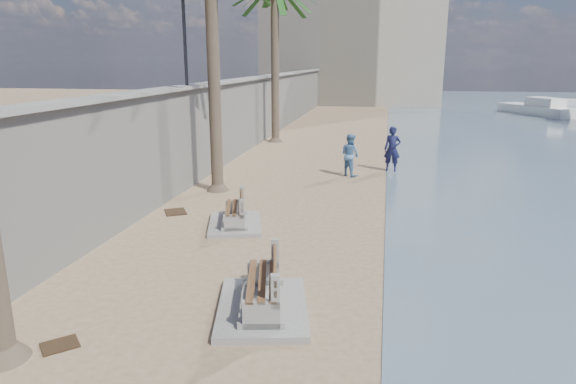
{
  "coord_description": "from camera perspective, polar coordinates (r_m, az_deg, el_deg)",
  "views": [
    {
      "loc": [
        1.9,
        -5.5,
        4.48
      ],
      "look_at": [
        -0.5,
        7.0,
        1.2
      ],
      "focal_mm": 32.0,
      "sensor_mm": 36.0,
      "label": 1
    }
  ],
  "objects": [
    {
      "name": "wall_cap",
      "position": [
        26.49,
        -4.81,
        12.39
      ],
      "size": [
        0.8,
        70.0,
        0.12
      ],
      "primitive_type": "cube",
      "color": "gray",
      "rests_on": "seawall"
    },
    {
      "name": "yacht_far",
      "position": [
        48.3,
        25.87,
        8.12
      ],
      "size": [
        5.12,
        7.37,
        1.5
      ],
      "primitive_type": null,
      "rotation": [
        0.0,
        0.0,
        2.05
      ],
      "color": "silver",
      "rests_on": "bay_water"
    },
    {
      "name": "debris_c",
      "position": [
        15.94,
        -12.4,
        -2.17
      ],
      "size": [
        0.89,
        0.95,
        0.03
      ],
      "primitive_type": "cube",
      "rotation": [
        0.0,
        0.0,
        5.25
      ],
      "color": "#382616",
      "rests_on": "ground_plane"
    },
    {
      "name": "bench_far",
      "position": [
        14.29,
        -5.95,
        -2.32
      ],
      "size": [
        1.92,
        2.37,
        0.87
      ],
      "color": "gray",
      "rests_on": "ground_plane"
    },
    {
      "name": "end_building",
      "position": [
        57.69,
        7.27,
        16.85
      ],
      "size": [
        18.0,
        12.0,
        14.0
      ],
      "primitive_type": "cube",
      "color": "#B7AA93",
      "rests_on": "ground_plane"
    },
    {
      "name": "bench_near",
      "position": [
        9.52,
        -2.87,
        -10.73
      ],
      "size": [
        2.08,
        2.65,
        0.99
      ],
      "color": "gray",
      "rests_on": "ground_plane"
    },
    {
      "name": "debris_b",
      "position": [
        9.4,
        -24.02,
        -15.27
      ],
      "size": [
        0.71,
        0.71,
        0.03
      ],
      "primitive_type": "cube",
      "rotation": [
        0.0,
        0.0,
        0.76
      ],
      "color": "#382616",
      "rests_on": "ground_plane"
    },
    {
      "name": "seawall",
      "position": [
        26.61,
        -4.73,
        8.51
      ],
      "size": [
        0.45,
        70.0,
        3.5
      ],
      "primitive_type": "cube",
      "color": "gray",
      "rests_on": "ground_plane"
    },
    {
      "name": "person_a",
      "position": [
        21.59,
        11.53,
        5.05
      ],
      "size": [
        0.82,
        0.61,
        2.13
      ],
      "primitive_type": "imported",
      "rotation": [
        0.0,
        0.0,
        -0.12
      ],
      "color": "#15183C",
      "rests_on": "ground_plane"
    },
    {
      "name": "person_b",
      "position": [
        20.49,
        6.92,
        4.37
      ],
      "size": [
        1.14,
        1.11,
        1.86
      ],
      "primitive_type": "imported",
      "rotation": [
        0.0,
        0.0,
        2.44
      ],
      "color": "#537EAD",
      "rests_on": "ground_plane"
    }
  ]
}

